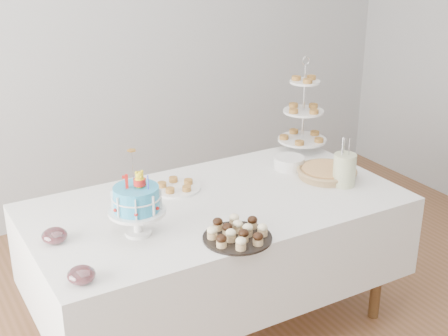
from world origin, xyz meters
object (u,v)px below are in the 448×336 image
tiered_stand (303,112)px  utensil_pitcher (345,169)px  plate_stack (289,163)px  pastry_plate (176,186)px  cupcake_tray (237,232)px  jam_bowl_b (55,236)px  jam_bowl_a (81,275)px  birthday_cake (137,213)px  table (217,240)px  pie (327,172)px

tiered_stand → utensil_pitcher: (-0.14, -0.56, -0.15)m
tiered_stand → utensil_pitcher: 0.60m
plate_stack → pastry_plate: bearing=175.1°
cupcake_tray → pastry_plate: (0.00, 0.64, -0.02)m
cupcake_tray → utensil_pitcher: (0.82, 0.23, 0.06)m
plate_stack → jam_bowl_b: (-1.43, -0.19, -0.00)m
jam_bowl_a → utensil_pitcher: size_ratio=0.42×
plate_stack → birthday_cake: bearing=-164.0°
cupcake_tray → jam_bowl_b: 0.82m
table → cupcake_tray: 0.49m
table → jam_bowl_a: (-0.84, -0.39, 0.26)m
jam_bowl_b → pie: bearing=-0.7°
plate_stack → jam_bowl_a: bearing=-158.2°
pie → plate_stack: size_ratio=1.89×
table → pie: bearing=-2.3°
pie → utensil_pitcher: size_ratio=1.23×
cupcake_tray → utensil_pitcher: size_ratio=1.16×
table → cupcake_tray: bearing=-106.0°
tiered_stand → plate_stack: bearing=-139.2°
birthday_cake → plate_stack: 1.12m
birthday_cake → plate_stack: birthday_cake is taller
jam_bowl_b → plate_stack: bearing=7.6°
cupcake_tray → birthday_cake: bearing=144.1°
pie → tiered_stand: size_ratio=0.57×
table → cupcake_tray: cupcake_tray is taller
pastry_plate → jam_bowl_a: bearing=-139.1°
birthday_cake → jam_bowl_b: birthday_cake is taller
pie → jam_bowl_a: size_ratio=2.93×
pastry_plate → utensil_pitcher: size_ratio=0.95×
cupcake_tray → pie: 0.89m
birthday_cake → pastry_plate: (0.37, 0.37, -0.09)m
pie → plate_stack: 0.24m
pie → plate_stack: plate_stack is taller
cupcake_tray → table: bearing=74.0°
tiered_stand → jam_bowl_a: tiered_stand is taller
plate_stack → pastry_plate: size_ratio=0.68×
plate_stack → cupcake_tray: bearing=-140.6°
pie → tiered_stand: (0.14, 0.43, 0.22)m
birthday_cake → cupcake_tray: (0.37, -0.27, -0.08)m
pie → tiered_stand: tiered_stand is taller
pastry_plate → birthday_cake: bearing=-135.4°
cupcake_tray → tiered_stand: size_ratio=0.54×
utensil_pitcher → birthday_cake: bearing=-178.8°
pie → pastry_plate: (-0.81, 0.27, -0.01)m
jam_bowl_a → utensil_pitcher: (1.54, 0.22, 0.07)m
cupcake_tray → jam_bowl_a: size_ratio=2.77×
birthday_cake → cupcake_tray: bearing=-11.8°
cupcake_tray → utensil_pitcher: bearing=15.7°
pie → jam_bowl_b: jam_bowl_b is taller
table → plate_stack: 0.67m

